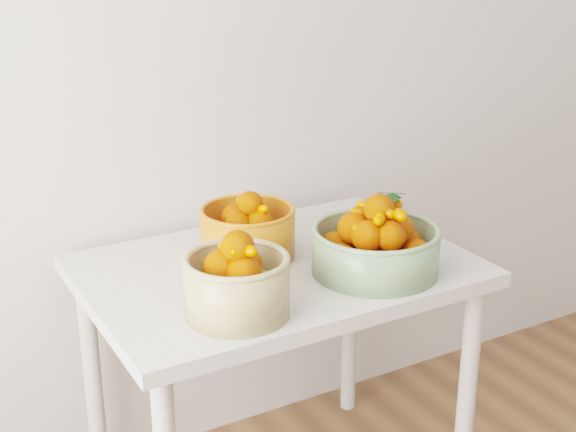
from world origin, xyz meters
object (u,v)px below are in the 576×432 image
Objects in this scene: table at (277,297)px; bowl_cream at (237,283)px; bowl_green at (375,245)px; bowl_orange at (248,231)px.

bowl_cream is at bearing -136.15° from table.
bowl_green is at bearing -40.04° from table.
bowl_orange is at bearing 58.91° from bowl_cream.
bowl_orange is at bearing 114.83° from table.
bowl_green is at bearing 5.93° from bowl_cream.
bowl_cream is 0.42m from bowl_green.
table is 0.19m from bowl_orange.
bowl_green reaches higher than bowl_cream.
bowl_cream is 1.10× the size of bowl_orange.
bowl_green reaches higher than table.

